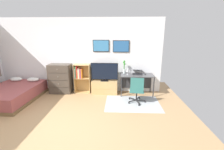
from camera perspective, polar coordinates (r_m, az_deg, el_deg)
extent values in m
plane|color=tan|center=(4.04, -20.44, -17.51)|extent=(7.20, 7.20, 0.00)
cube|color=white|center=(5.79, -12.48, 7.09)|extent=(6.12, 0.06, 2.70)
cube|color=black|center=(5.55, -4.15, 10.91)|extent=(0.59, 0.02, 0.42)
cube|color=teal|center=(5.54, -4.16, 10.90)|extent=(0.55, 0.01, 0.38)
cube|color=black|center=(5.51, 3.44, 10.74)|extent=(0.59, 0.02, 0.42)
cube|color=#285B93|center=(5.50, 3.44, 10.73)|extent=(0.55, 0.01, 0.38)
cube|color=#B2B7BC|center=(4.92, 7.75, -10.52)|extent=(1.70, 1.20, 0.01)
cube|color=brown|center=(6.04, -33.34, -7.56)|extent=(1.54, 2.02, 0.10)
cube|color=#9E4C4C|center=(5.96, -33.65, -5.54)|extent=(1.50, 1.98, 0.35)
ellipsoid|color=white|center=(6.65, -32.39, -1.30)|extent=(0.45, 0.29, 0.14)
ellipsoid|color=white|center=(6.29, -27.60, -1.49)|extent=(0.45, 0.29, 0.14)
cube|color=#4C4238|center=(5.90, -18.80, -1.29)|extent=(0.79, 0.42, 1.08)
cube|color=#493F35|center=(5.83, -19.22, -5.64)|extent=(0.75, 0.01, 0.25)
sphere|color=#A59E8C|center=(5.82, -19.28, -5.70)|extent=(0.03, 0.03, 0.03)
cube|color=#493F35|center=(5.75, -19.45, -3.16)|extent=(0.75, 0.01, 0.25)
sphere|color=#A59E8C|center=(5.73, -19.51, -3.21)|extent=(0.03, 0.03, 0.03)
cube|color=#493F35|center=(5.68, -19.68, -0.60)|extent=(0.75, 0.01, 0.25)
sphere|color=#A59E8C|center=(5.66, -19.74, -0.65)|extent=(0.03, 0.03, 0.03)
cube|color=#493F35|center=(5.61, -19.91, 2.01)|extent=(0.75, 0.01, 0.25)
sphere|color=#A59E8C|center=(5.60, -19.98, 1.98)|extent=(0.03, 0.03, 0.03)
cube|color=tan|center=(5.79, -13.77, -1.26)|extent=(0.02, 0.30, 1.07)
cube|color=tan|center=(5.66, -8.30, -1.35)|extent=(0.02, 0.30, 1.07)
cube|color=tan|center=(5.89, -10.81, -6.21)|extent=(0.58, 0.30, 0.02)
cube|color=tan|center=(5.71, -11.08, -1.10)|extent=(0.54, 0.30, 0.02)
cube|color=tan|center=(5.60, -11.33, 3.85)|extent=(0.54, 0.30, 0.02)
cube|color=tan|center=(5.86, -10.74, -0.91)|extent=(0.58, 0.01, 1.07)
cube|color=white|center=(5.70, -13.68, 0.67)|extent=(0.03, 0.21, 0.36)
cube|color=#2D8C4C|center=(5.67, -13.42, 1.04)|extent=(0.02, 0.19, 0.44)
cube|color=red|center=(5.67, -13.04, 1.09)|extent=(0.03, 0.22, 0.45)
cube|color=orange|center=(5.67, -12.71, 0.43)|extent=(0.02, 0.19, 0.32)
cube|color=white|center=(5.66, -12.34, 0.70)|extent=(0.04, 0.22, 0.37)
cube|color=orange|center=(5.67, -12.01, 0.63)|extent=(0.02, 0.24, 0.35)
cube|color=#8C388C|center=(5.66, -11.69, 0.61)|extent=(0.03, 0.23, 0.35)
cube|color=orange|center=(5.64, -11.28, 0.58)|extent=(0.04, 0.21, 0.34)
cube|color=tan|center=(5.63, -2.79, -4.47)|extent=(0.94, 0.40, 0.47)
cube|color=tan|center=(5.44, -2.98, -5.18)|extent=(0.94, 0.01, 0.02)
cube|color=black|center=(5.53, -2.84, -2.13)|extent=(0.28, 0.16, 0.02)
cube|color=black|center=(5.52, -2.85, -1.78)|extent=(0.06, 0.04, 0.05)
cube|color=black|center=(5.44, -2.89, 1.39)|extent=(0.97, 0.02, 0.61)
cube|color=black|center=(5.43, -2.90, 1.36)|extent=(0.94, 0.01, 0.58)
cube|color=#4C4C4F|center=(5.42, 9.40, -0.02)|extent=(1.17, 0.56, 0.03)
cube|color=#2D2D30|center=(5.25, 3.53, -4.56)|extent=(0.03, 0.03, 0.71)
cube|color=#2D2D30|center=(5.39, 15.41, -4.58)|extent=(0.03, 0.03, 0.71)
cube|color=#2D2D30|center=(5.73, 3.45, -2.88)|extent=(0.03, 0.03, 0.71)
cube|color=#2D2D30|center=(5.86, 14.35, -2.94)|extent=(0.03, 0.03, 0.71)
cube|color=#2D2D30|center=(5.78, 8.95, -2.53)|extent=(1.11, 0.02, 0.50)
cylinder|color=#232326|center=(5.04, 12.36, -9.82)|extent=(0.05, 0.05, 0.05)
cube|color=#232326|center=(5.02, 10.77, -9.36)|extent=(0.28, 0.06, 0.02)
cylinder|color=#232326|center=(5.27, 10.10, -8.55)|extent=(0.05, 0.05, 0.05)
cube|color=#232326|center=(5.13, 9.65, -8.71)|extent=(0.14, 0.27, 0.02)
cylinder|color=#232326|center=(5.18, 6.61, -8.85)|extent=(0.05, 0.05, 0.05)
cube|color=#232326|center=(5.09, 7.87, -8.87)|extent=(0.23, 0.21, 0.02)
cylinder|color=#232326|center=(4.88, 6.42, -10.40)|extent=(0.05, 0.05, 0.05)
cube|color=#232326|center=(4.94, 7.81, -9.63)|extent=(0.26, 0.16, 0.02)
cylinder|color=#232326|center=(4.79, 10.17, -11.07)|extent=(0.05, 0.05, 0.05)
cube|color=#232326|center=(4.89, 9.66, -9.95)|extent=(0.08, 0.28, 0.02)
cylinder|color=#232326|center=(4.95, 9.23, -7.55)|extent=(0.04, 0.04, 0.30)
cube|color=#2D6B66|center=(4.89, 9.31, -5.76)|extent=(0.49, 0.49, 0.03)
cube|color=#2D6B66|center=(4.62, 9.43, -3.85)|extent=(0.40, 0.08, 0.45)
cube|color=black|center=(5.47, 9.54, 0.33)|extent=(0.38, 0.28, 0.01)
cube|color=black|center=(5.46, 9.54, 0.39)|extent=(0.35, 0.25, 0.00)
cube|color=black|center=(5.59, 9.58, 1.88)|extent=(0.38, 0.26, 0.07)
cube|color=black|center=(5.58, 9.58, 1.88)|extent=(0.36, 0.24, 0.06)
ellipsoid|color=#262628|center=(5.46, 12.45, 0.25)|extent=(0.06, 0.10, 0.03)
cylinder|color=silver|center=(5.52, 4.59, 1.43)|extent=(0.09, 0.09, 0.16)
cylinder|color=#3D8438|center=(5.49, 4.71, 2.63)|extent=(0.01, 0.01, 0.30)
sphere|color=#308B2C|center=(5.46, 4.74, 4.18)|extent=(0.07, 0.07, 0.07)
cylinder|color=#3D8438|center=(5.51, 4.49, 2.90)|extent=(0.01, 0.01, 0.35)
sphere|color=#308B2C|center=(5.48, 4.53, 4.67)|extent=(0.07, 0.07, 0.07)
cylinder|color=#3D8438|center=(5.48, 4.61, 3.10)|extent=(0.01, 0.01, 0.40)
sphere|color=#308B2C|center=(5.44, 4.65, 5.14)|extent=(0.07, 0.07, 0.07)
cylinder|color=silver|center=(5.35, 5.87, 0.10)|extent=(0.06, 0.06, 0.01)
cylinder|color=silver|center=(5.34, 5.88, 0.65)|extent=(0.01, 0.01, 0.10)
cone|color=silver|center=(5.32, 5.91, 1.56)|extent=(0.07, 0.07, 0.07)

